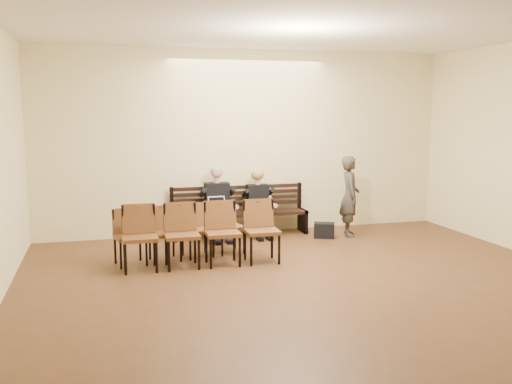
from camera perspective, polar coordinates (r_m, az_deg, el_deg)
ground at (r=6.72m, az=10.10°, el=-12.58°), size 10.00×10.00×0.00m
room_walls at (r=7.01m, az=7.83°, el=9.48°), size 8.02×10.01×3.51m
bench at (r=10.83m, az=-1.60°, el=-3.21°), size 2.60×0.90×0.45m
seated_man at (r=10.54m, az=-3.81°, el=-1.13°), size 0.55×0.76×1.32m
seated_woman at (r=10.73m, az=0.30°, el=-1.41°), size 0.49×0.68×1.15m
laptop at (r=10.34m, az=-3.81°, el=-1.86°), size 0.36×0.31×0.23m
water_bottle at (r=10.54m, az=1.41°, el=-1.65°), size 0.08×0.08×0.23m
bag at (r=10.75m, az=6.84°, el=-3.82°), size 0.45×0.39×0.28m
passerby at (r=10.89m, az=9.37°, el=0.20°), size 0.57×0.72×1.74m
chair_row_front at (r=8.72m, az=-5.37°, el=-4.27°), size 2.39×0.57×0.98m
chair_row_back at (r=9.21m, az=-7.46°, el=-3.99°), size 2.16×0.89×0.87m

